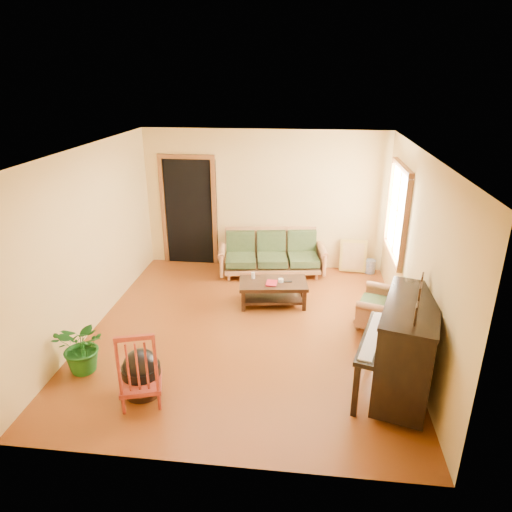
# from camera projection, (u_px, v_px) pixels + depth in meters

# --- Properties ---
(floor) EXTENTS (5.00, 5.00, 0.00)m
(floor) POSITION_uv_depth(u_px,v_px,m) (247.00, 330.00, 6.69)
(floor) COLOR #5A270B
(floor) RESTS_ON ground
(doorway) EXTENTS (1.08, 0.16, 2.05)m
(doorway) POSITION_uv_depth(u_px,v_px,m) (189.00, 212.00, 8.75)
(doorway) COLOR black
(doorway) RESTS_ON floor
(window) EXTENTS (0.12, 1.36, 1.46)m
(window) POSITION_uv_depth(u_px,v_px,m) (398.00, 212.00, 7.10)
(window) COLOR white
(window) RESTS_ON right_wall
(sofa) EXTENTS (2.02, 1.08, 0.82)m
(sofa) POSITION_uv_depth(u_px,v_px,m) (272.00, 254.00, 8.42)
(sofa) COLOR #965D37
(sofa) RESTS_ON floor
(coffee_table) EXTENTS (1.15, 0.73, 0.39)m
(coffee_table) POSITION_uv_depth(u_px,v_px,m) (273.00, 293.00, 7.40)
(coffee_table) COLOR black
(coffee_table) RESTS_ON floor
(armchair) EXTENTS (0.93, 0.96, 0.77)m
(armchair) POSITION_uv_depth(u_px,v_px,m) (381.00, 302.00, 6.69)
(armchair) COLOR #965D37
(armchair) RESTS_ON floor
(piano) EXTENTS (1.13, 1.51, 1.19)m
(piano) POSITION_uv_depth(u_px,v_px,m) (407.00, 350.00, 5.14)
(piano) COLOR black
(piano) RESTS_ON floor
(footstool) EXTENTS (0.56, 0.56, 0.43)m
(footstool) POSITION_uv_depth(u_px,v_px,m) (142.00, 377.00, 5.31)
(footstool) COLOR black
(footstool) RESTS_ON floor
(red_chair) EXTENTS (0.58, 0.60, 0.97)m
(red_chair) POSITION_uv_depth(u_px,v_px,m) (139.00, 365.00, 5.08)
(red_chair) COLOR maroon
(red_chair) RESTS_ON floor
(leaning_frame) EXTENTS (0.49, 0.12, 0.65)m
(leaning_frame) POSITION_uv_depth(u_px,v_px,m) (353.00, 256.00, 8.55)
(leaning_frame) COLOR gold
(leaning_frame) RESTS_ON floor
(ceramic_crock) EXTENTS (0.23, 0.23, 0.25)m
(ceramic_crock) POSITION_uv_depth(u_px,v_px,m) (370.00, 266.00, 8.59)
(ceramic_crock) COLOR #33519B
(ceramic_crock) RESTS_ON floor
(potted_plant) EXTENTS (0.75, 0.69, 0.71)m
(potted_plant) POSITION_uv_depth(u_px,v_px,m) (83.00, 346.00, 5.65)
(potted_plant) COLOR #175318
(potted_plant) RESTS_ON floor
(book) EXTENTS (0.18, 0.24, 0.02)m
(book) POSITION_uv_depth(u_px,v_px,m) (266.00, 283.00, 7.26)
(book) COLOR maroon
(book) RESTS_ON coffee_table
(candle) EXTENTS (0.07, 0.07, 0.11)m
(candle) POSITION_uv_depth(u_px,v_px,m) (253.00, 275.00, 7.42)
(candle) COLOR white
(candle) RESTS_ON coffee_table
(glass_jar) EXTENTS (0.10, 0.10, 0.05)m
(glass_jar) POSITION_uv_depth(u_px,v_px,m) (281.00, 280.00, 7.31)
(glass_jar) COLOR white
(glass_jar) RESTS_ON coffee_table
(remote) EXTENTS (0.14, 0.06, 0.01)m
(remote) POSITION_uv_depth(u_px,v_px,m) (288.00, 282.00, 7.31)
(remote) COLOR black
(remote) RESTS_ON coffee_table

